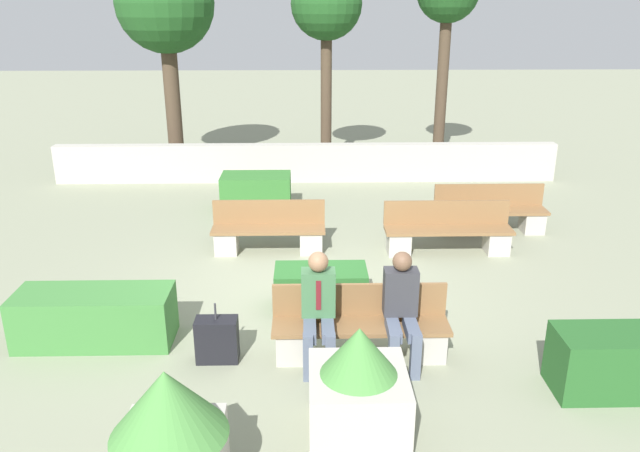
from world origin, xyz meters
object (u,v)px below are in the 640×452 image
at_px(bench_right_side, 269,233).
at_px(tree_center_left, 327,8).
at_px(person_seated_man, 319,305).
at_px(bench_front, 360,331).
at_px(bench_back, 490,214).
at_px(suitcase, 217,340).
at_px(planter_corner_left, 170,433).
at_px(person_seated_woman, 402,305).
at_px(tree_leftmost, 165,7).
at_px(bench_left_side, 448,233).
at_px(planter_corner_right, 358,389).

xyz_separation_m(bench_right_side, tree_center_left, (1.12, 5.73, 3.41)).
bearing_deg(person_seated_man, bench_front, 15.92).
bearing_deg(bench_back, person_seated_man, -132.76).
distance_m(bench_back, person_seated_man, 5.29).
distance_m(suitcase, tree_center_left, 9.79).
distance_m(bench_back, suitcase, 5.99).
distance_m(planter_corner_left, tree_center_left, 11.68).
bearing_deg(bench_front, bench_back, 57.00).
bearing_deg(person_seated_man, planter_corner_left, -120.86).
height_order(bench_front, bench_right_side, same).
xyz_separation_m(person_seated_woman, tree_center_left, (-0.56, 9.10, 3.00)).
xyz_separation_m(bench_back, person_seated_man, (-3.14, -4.23, 0.41)).
relative_size(bench_back, tree_leftmost, 0.39).
bearing_deg(bench_front, tree_center_left, 90.75).
bearing_deg(tree_center_left, suitcase, -99.59).
relative_size(bench_left_side, person_seated_man, 1.57).
distance_m(bench_front, planter_corner_right, 1.45).
height_order(bench_right_side, planter_corner_left, planter_corner_left).
xyz_separation_m(bench_right_side, person_seated_man, (0.75, -3.37, 0.41)).
height_order(bench_left_side, bench_right_side, same).
distance_m(planter_corner_left, tree_leftmost, 11.56).
xyz_separation_m(bench_back, planter_corner_left, (-4.37, -6.29, 0.34)).
bearing_deg(suitcase, tree_center_left, 80.41).
xyz_separation_m(person_seated_woman, planter_corner_left, (-2.16, -2.06, -0.05)).
height_order(bench_right_side, person_seated_woman, person_seated_woman).
relative_size(bench_right_side, person_seated_man, 1.40).
height_order(bench_front, tree_center_left, tree_center_left).
bearing_deg(bench_left_side, tree_leftmost, 126.78).
bearing_deg(bench_right_side, person_seated_woman, -71.40).
distance_m(planter_corner_right, tree_center_left, 10.87).
height_order(bench_front, person_seated_woman, person_seated_woman).
distance_m(person_seated_woman, planter_corner_right, 1.43).
bearing_deg(person_seated_man, tree_leftmost, 110.42).
relative_size(suitcase, tree_leftmost, 0.15).
relative_size(bench_back, planter_corner_right, 1.70).
xyz_separation_m(bench_right_side, planter_corner_left, (-0.48, -5.43, 0.35)).
height_order(bench_front, suitcase, bench_front).
height_order(bench_left_side, person_seated_man, person_seated_man).
bearing_deg(planter_corner_right, suitcase, 137.83).
relative_size(bench_front, bench_right_side, 1.10).
bearing_deg(bench_back, bench_front, -129.16).
xyz_separation_m(bench_back, person_seated_woman, (-2.22, -4.23, 0.40)).
height_order(bench_front, tree_leftmost, tree_leftmost).
height_order(bench_back, tree_leftmost, tree_leftmost).
distance_m(bench_left_side, tree_leftmost, 8.56).
height_order(bench_front, person_seated_man, person_seated_man).
bearing_deg(person_seated_woman, planter_corner_left, -136.35).
relative_size(bench_back, planter_corner_left, 1.59).
bearing_deg(tree_center_left, person_seated_woman, -86.49).
xyz_separation_m(planter_corner_right, suitcase, (-1.50, 1.36, -0.25)).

